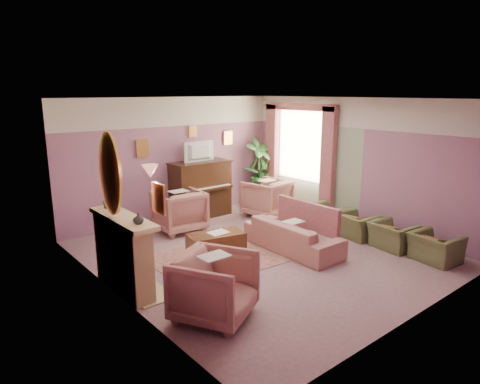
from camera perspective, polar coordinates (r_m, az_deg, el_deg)
floor at (r=8.02m, az=2.77°, el=-8.12°), size 5.50×6.00×0.01m
ceiling at (r=7.47m, az=3.02°, el=12.30°), size 5.50×6.00×0.01m
wall_back at (r=10.01m, az=-8.78°, el=4.38°), size 5.50×0.02×2.80m
wall_front at (r=5.83m, az=23.16°, el=-3.03°), size 5.50×0.02×2.80m
wall_left at (r=6.16m, az=-16.40°, el=-1.64°), size 0.02×6.00×2.80m
wall_right at (r=9.66m, az=15.07°, el=3.76°), size 0.02×6.00×2.80m
picture_rail_band at (r=9.89m, az=-8.97°, el=10.54°), size 5.50×0.01×0.65m
stripe_panel at (r=10.50m, az=9.16°, el=2.99°), size 0.01×3.00×2.15m
fireplace_surround at (r=6.66m, az=-15.33°, el=-8.15°), size 0.30×1.40×1.10m
fireplace_inset at (r=6.75m, az=-14.47°, el=-9.17°), size 0.18×0.72×0.68m
fire_ember at (r=6.83m, az=-14.08°, el=-10.49°), size 0.06×0.54×0.10m
mantel_shelf at (r=6.48m, az=-15.40°, el=-3.41°), size 0.40×1.55×0.07m
hearth at (r=6.94m, az=-13.52°, el=-11.96°), size 0.55×1.50×0.02m
mirror_frame at (r=6.27m, az=-16.95°, el=2.34°), size 0.04×0.72×1.20m
mirror_glass at (r=6.28m, az=-16.74°, el=2.37°), size 0.01×0.60×1.06m
sconce_shade at (r=5.34m, az=-11.89°, el=2.74°), size 0.20×0.20×0.16m
piano at (r=10.15m, az=-5.28°, el=0.29°), size 1.40×0.60×1.30m
piano_keyshelf at (r=9.85m, az=-4.14°, el=0.33°), size 1.30×0.12×0.06m
piano_keys at (r=9.84m, az=-4.14°, el=0.56°), size 1.20×0.08×0.02m
piano_top at (r=10.02m, az=-5.36°, el=3.97°), size 1.45×0.65×0.04m
television at (r=9.94m, az=-5.23°, el=5.59°), size 0.80×0.12×0.48m
print_back_left at (r=9.55m, az=-12.86°, el=5.72°), size 0.30×0.03×0.38m
print_back_right at (r=10.79m, az=-1.61°, el=7.22°), size 0.26×0.03×0.34m
print_back_mid at (r=10.16m, az=-6.34°, el=8.01°), size 0.22×0.03×0.26m
print_left_wall at (r=5.05m, az=-10.79°, el=-0.84°), size 0.03×0.28×0.36m
window_blind at (r=10.55m, az=8.14°, el=6.51°), size 0.03×1.40×1.80m
curtain_left at (r=9.95m, az=11.65°, el=3.63°), size 0.16×0.34×2.60m
curtain_right at (r=11.18m, az=4.31°, el=4.92°), size 0.16×0.34×2.60m
pelmet at (r=10.42m, az=7.99°, el=11.18°), size 0.16×2.20×0.16m
mantel_plant at (r=6.94m, az=-17.29°, el=-0.99°), size 0.16×0.16×0.28m
mantel_vase at (r=6.02m, az=-13.41°, el=-3.49°), size 0.16×0.16×0.16m
area_rug at (r=7.87m, az=-2.24°, el=-8.52°), size 2.59×1.93×0.01m
coffee_table at (r=7.77m, az=-3.20°, el=-7.08°), size 1.09×0.71×0.45m
table_paper at (r=7.72m, az=-2.92°, el=-5.40°), size 0.35×0.28×0.01m
sofa at (r=8.07m, az=7.06°, el=-5.06°), size 0.66×1.97×0.80m
sofa_throw at (r=8.30m, az=9.00°, el=-3.16°), size 0.10×1.50×0.55m
floral_armchair_left at (r=9.20m, az=-8.13°, el=-2.20°), size 0.94×0.94×0.98m
floral_armchair_right at (r=10.20m, az=3.59°, el=-0.53°), size 0.94×0.94×0.98m
floral_armchair_front at (r=5.71m, az=-3.40°, el=-12.06°), size 0.94×0.94×0.98m
olive_chair_a at (r=8.26m, az=24.61°, el=-6.23°), size 0.55×0.78×0.68m
olive_chair_b at (r=8.62m, az=19.73°, el=-4.99°), size 0.55×0.78×0.68m
olive_chair_c at (r=9.04m, az=15.29°, el=-3.83°), size 0.55×0.78×0.68m
olive_chair_d at (r=9.51m, az=11.27°, el=-2.75°), size 0.55×0.78×0.68m
side_table at (r=11.33m, az=2.79°, el=0.16°), size 0.52×0.52×0.70m
side_plant_big at (r=11.22m, az=2.82°, el=2.74°), size 0.30×0.30×0.34m
side_plant_small at (r=11.23m, az=3.61°, el=2.59°), size 0.16×0.16×0.28m
palm_pot at (r=11.26m, az=2.50°, el=-0.86°), size 0.34×0.34×0.34m
palm_plant at (r=11.08m, az=2.55°, el=3.61°), size 0.76×0.76×1.44m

